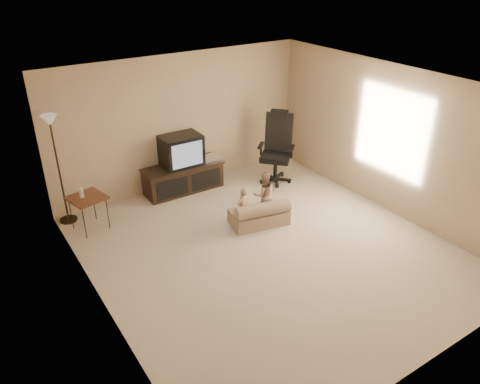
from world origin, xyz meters
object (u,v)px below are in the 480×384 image
object	(u,v)px
floor_lamp	(54,146)
child_sofa	(260,215)
office_chair	(277,157)
toddler_right	(264,194)
tv_stand	(183,168)
side_table	(86,198)
toddler_left	(243,208)

from	to	relation	value
floor_lamp	child_sofa	distance (m)	3.44
office_chair	child_sofa	world-z (taller)	office_chair
floor_lamp	toddler_right	bearing A→B (deg)	-30.14
tv_stand	toddler_right	bearing A→B (deg)	-65.54
side_table	toddler_right	world-z (taller)	toddler_right
tv_stand	floor_lamp	size ratio (longest dim) A/B	0.83
toddler_right	toddler_left	bearing A→B (deg)	33.05
floor_lamp	toddler_left	world-z (taller)	floor_lamp
office_chair	side_table	xyz separation A→B (m)	(-3.65, 0.20, 0.07)
floor_lamp	toddler_left	distance (m)	3.12
child_sofa	floor_lamp	bearing A→B (deg)	156.02
child_sofa	office_chair	bearing A→B (deg)	55.63
child_sofa	toddler_right	world-z (taller)	toddler_right
child_sofa	toddler_right	bearing A→B (deg)	54.31
tv_stand	child_sofa	world-z (taller)	tv_stand
office_chair	toddler_right	bearing A→B (deg)	-88.47
office_chair	floor_lamp	world-z (taller)	floor_lamp
office_chair	side_table	size ratio (longest dim) A/B	1.76
side_table	floor_lamp	bearing A→B (deg)	117.58
tv_stand	floor_lamp	xyz separation A→B (m)	(-2.16, 0.06, 0.90)
side_table	toddler_left	xyz separation A→B (m)	(2.11, -1.33, -0.20)
tv_stand	toddler_right	size ratio (longest dim) A/B	1.93
side_table	toddler_right	bearing A→B (deg)	-24.62
side_table	floor_lamp	size ratio (longest dim) A/B	0.43
side_table	floor_lamp	world-z (taller)	floor_lamp
office_chair	child_sofa	bearing A→B (deg)	-88.76
floor_lamp	child_sofa	world-z (taller)	floor_lamp
toddler_left	child_sofa	bearing A→B (deg)	148.56
toddler_right	floor_lamp	bearing A→B (deg)	-11.21
office_chair	toddler_right	distance (m)	1.44
toddler_left	tv_stand	bearing A→B (deg)	-98.43
office_chair	side_table	distance (m)	3.66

